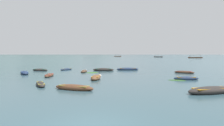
{
  "coord_description": "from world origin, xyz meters",
  "views": [
    {
      "loc": [
        2.08,
        -8.03,
        3.21
      ],
      "look_at": [
        -3.24,
        30.7,
        1.36
      ],
      "focal_mm": 30.76,
      "sensor_mm": 36.0,
      "label": 1
    }
  ],
  "objects_px": {
    "rowboat_6": "(41,84)",
    "rowboat_9": "(49,75)",
    "rowboat_0": "(24,73)",
    "rowboat_7": "(211,91)",
    "ferry_0": "(195,57)",
    "rowboat_8": "(40,70)",
    "rowboat_4": "(103,70)",
    "ferry_1": "(158,57)",
    "rowboat_2": "(66,69)",
    "rowboat_1": "(84,71)",
    "rowboat_10": "(128,69)",
    "rowboat_11": "(186,78)",
    "mooring_buoy": "(100,76)",
    "rowboat_3": "(96,78)",
    "ferry_2": "(118,56)",
    "rowboat_12": "(184,72)",
    "rowboat_5": "(74,88)"
  },
  "relations": [
    {
      "from": "rowboat_0",
      "to": "rowboat_2",
      "type": "distance_m",
      "value": 9.3
    },
    {
      "from": "rowboat_10",
      "to": "rowboat_11",
      "type": "relative_size",
      "value": 1.45
    },
    {
      "from": "rowboat_6",
      "to": "rowboat_12",
      "type": "distance_m",
      "value": 23.0
    },
    {
      "from": "mooring_buoy",
      "to": "rowboat_8",
      "type": "bearing_deg",
      "value": 150.27
    },
    {
      "from": "rowboat_7",
      "to": "rowboat_11",
      "type": "height_order",
      "value": "rowboat_7"
    },
    {
      "from": "rowboat_7",
      "to": "ferry_0",
      "type": "distance_m",
      "value": 145.87
    },
    {
      "from": "rowboat_0",
      "to": "rowboat_7",
      "type": "distance_m",
      "value": 26.57
    },
    {
      "from": "rowboat_4",
      "to": "mooring_buoy",
      "type": "xyz_separation_m",
      "value": [
        1.17,
        -9.07,
        -0.1
      ]
    },
    {
      "from": "rowboat_6",
      "to": "rowboat_9",
      "type": "xyz_separation_m",
      "value": [
        -2.86,
        7.78,
        0.0
      ]
    },
    {
      "from": "rowboat_7",
      "to": "rowboat_10",
      "type": "relative_size",
      "value": 1.0
    },
    {
      "from": "rowboat_1",
      "to": "rowboat_9",
      "type": "xyz_separation_m",
      "value": [
        -3.18,
        -6.82,
        -0.0
      ]
    },
    {
      "from": "rowboat_4",
      "to": "ferry_1",
      "type": "bearing_deg",
      "value": 80.52
    },
    {
      "from": "rowboat_10",
      "to": "rowboat_0",
      "type": "bearing_deg",
      "value": -148.49
    },
    {
      "from": "rowboat_0",
      "to": "mooring_buoy",
      "type": "height_order",
      "value": "mooring_buoy"
    },
    {
      "from": "rowboat_2",
      "to": "rowboat_12",
      "type": "xyz_separation_m",
      "value": [
        21.94,
        -3.62,
        0.02
      ]
    },
    {
      "from": "rowboat_0",
      "to": "rowboat_9",
      "type": "relative_size",
      "value": 0.93
    },
    {
      "from": "rowboat_8",
      "to": "rowboat_10",
      "type": "bearing_deg",
      "value": 13.22
    },
    {
      "from": "rowboat_12",
      "to": "rowboat_6",
      "type": "bearing_deg",
      "value": -139.24
    },
    {
      "from": "rowboat_12",
      "to": "rowboat_0",
      "type": "bearing_deg",
      "value": -169.02
    },
    {
      "from": "rowboat_2",
      "to": "mooring_buoy",
      "type": "relative_size",
      "value": 2.78
    },
    {
      "from": "rowboat_2",
      "to": "rowboat_3",
      "type": "distance_m",
      "value": 15.89
    },
    {
      "from": "rowboat_0",
      "to": "rowboat_10",
      "type": "distance_m",
      "value": 18.61
    },
    {
      "from": "rowboat_1",
      "to": "ferry_2",
      "type": "distance_m",
      "value": 194.81
    },
    {
      "from": "rowboat_8",
      "to": "ferry_1",
      "type": "distance_m",
      "value": 160.61
    },
    {
      "from": "ferry_2",
      "to": "rowboat_0",
      "type": "bearing_deg",
      "value": -88.2
    },
    {
      "from": "rowboat_2",
      "to": "rowboat_7",
      "type": "bearing_deg",
      "value": -45.06
    },
    {
      "from": "rowboat_11",
      "to": "ferry_0",
      "type": "bearing_deg",
      "value": 73.9
    },
    {
      "from": "ferry_2",
      "to": "rowboat_9",
      "type": "bearing_deg",
      "value": -86.72
    },
    {
      "from": "rowboat_1",
      "to": "rowboat_7",
      "type": "xyz_separation_m",
      "value": [
        15.4,
        -16.25,
        0.07
      ]
    },
    {
      "from": "rowboat_10",
      "to": "mooring_buoy",
      "type": "height_order",
      "value": "mooring_buoy"
    },
    {
      "from": "rowboat_2",
      "to": "ferry_1",
      "type": "relative_size",
      "value": 0.39
    },
    {
      "from": "rowboat_3",
      "to": "rowboat_5",
      "type": "xyz_separation_m",
      "value": [
        -0.39,
        -7.22,
        -0.03
      ]
    },
    {
      "from": "rowboat_0",
      "to": "mooring_buoy",
      "type": "xyz_separation_m",
      "value": [
        12.57,
        -1.62,
        -0.09
      ]
    },
    {
      "from": "rowboat_3",
      "to": "mooring_buoy",
      "type": "bearing_deg",
      "value": 91.26
    },
    {
      "from": "rowboat_7",
      "to": "rowboat_6",
      "type": "bearing_deg",
      "value": 174.01
    },
    {
      "from": "rowboat_5",
      "to": "ferry_2",
      "type": "bearing_deg",
      "value": 95.02
    },
    {
      "from": "ferry_0",
      "to": "rowboat_8",
      "type": "bearing_deg",
      "value": -116.96
    },
    {
      "from": "rowboat_9",
      "to": "ferry_1",
      "type": "relative_size",
      "value": 0.44
    },
    {
      "from": "rowboat_0",
      "to": "rowboat_4",
      "type": "height_order",
      "value": "rowboat_4"
    },
    {
      "from": "rowboat_11",
      "to": "ferry_0",
      "type": "xyz_separation_m",
      "value": [
        38.25,
        132.47,
        0.28
      ]
    },
    {
      "from": "rowboat_2",
      "to": "ferry_2",
      "type": "bearing_deg",
      "value": 92.97
    },
    {
      "from": "ferry_2",
      "to": "rowboat_11",
      "type": "bearing_deg",
      "value": -81.53
    },
    {
      "from": "rowboat_8",
      "to": "rowboat_12",
      "type": "distance_m",
      "value": 26.12
    },
    {
      "from": "rowboat_6",
      "to": "mooring_buoy",
      "type": "relative_size",
      "value": 2.69
    },
    {
      "from": "rowboat_2",
      "to": "ferry_0",
      "type": "distance_m",
      "value": 133.93
    },
    {
      "from": "rowboat_0",
      "to": "rowboat_4",
      "type": "xyz_separation_m",
      "value": [
        11.4,
        7.45,
        0.01
      ]
    },
    {
      "from": "rowboat_1",
      "to": "ferry_0",
      "type": "bearing_deg",
      "value": 66.68
    },
    {
      "from": "rowboat_0",
      "to": "ferry_1",
      "type": "height_order",
      "value": "ferry_1"
    },
    {
      "from": "rowboat_9",
      "to": "rowboat_10",
      "type": "distance_m",
      "value": 16.01
    },
    {
      "from": "rowboat_2",
      "to": "rowboat_6",
      "type": "height_order",
      "value": "rowboat_6"
    }
  ]
}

